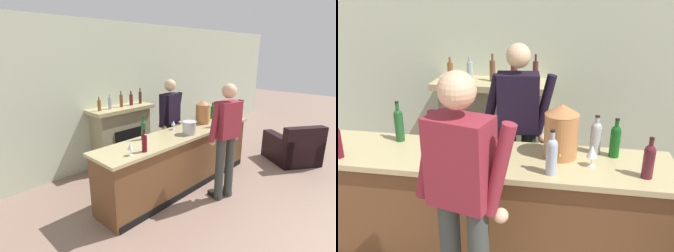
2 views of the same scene
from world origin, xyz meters
The scene contains 18 objects.
wall_back_panel centered at (0.00, 4.58, 1.38)m, with size 12.00×0.07×2.75m.
bar_counter centered at (-0.10, 2.86, 0.47)m, with size 3.11×0.66×0.94m.
fireplace_stone centered at (-0.21, 4.32, 0.60)m, with size 1.29×0.52×1.48m.
armchair_black centered at (2.22, 1.84, 0.28)m, with size 1.17×1.18×0.82m.
potted_plant_corner centered at (2.40, 4.00, 0.32)m, with size 0.45×0.51×0.69m.
person_customer centered at (0.06, 2.13, 0.98)m, with size 0.64×0.37×1.77m.
person_bartender centered at (0.21, 3.40, 0.96)m, with size 0.65×0.34×1.73m.
copper_dispenser centered at (0.60, 2.96, 1.15)m, with size 0.26×0.30×0.42m.
ice_bucket_steel centered at (-0.07, 2.72, 1.04)m, with size 0.23×0.23×0.20m.
wine_bottle_port_short centered at (0.87, 3.07, 1.08)m, with size 0.08×0.08×0.31m.
wine_bottle_rose_blush centered at (-0.74, 3.04, 1.09)m, with size 0.07×0.07×0.35m.
wine_bottle_chardonnay_pale centered at (0.55, 2.66, 1.09)m, with size 0.08×0.08×0.33m.
wine_bottle_burgundy_dark centered at (-1.06, 2.66, 1.07)m, with size 0.07×0.07×0.31m.
wine_bottle_cabernet_heavy centered at (1.20, 2.72, 1.07)m, with size 0.08×0.08×0.30m.
wine_bottle_riesling_slim centered at (1.01, 3.03, 1.08)m, with size 0.08×0.08×0.31m.
wine_glass_back_row centered at (-0.06, 3.07, 1.04)m, with size 0.08×0.08×0.15m.
wine_glass_front_left centered at (-1.27, 2.69, 1.05)m, with size 0.08×0.08×0.16m.
wine_glass_front_right centered at (0.83, 2.83, 1.05)m, with size 0.08×0.08×0.16m.
Camera 1 is at (-3.16, 0.23, 2.20)m, focal length 28.00 mm.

